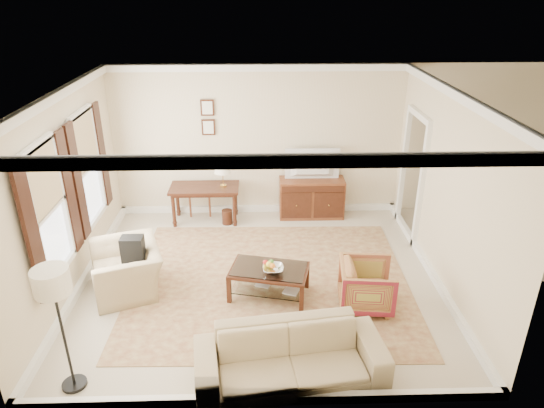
{
  "coord_description": "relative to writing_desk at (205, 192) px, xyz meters",
  "views": [
    {
      "loc": [
        0.0,
        -6.39,
        4.24
      ],
      "look_at": [
        0.2,
        0.3,
        1.15
      ],
      "focal_mm": 32.0,
      "sensor_mm": 36.0,
      "label": 1
    }
  ],
  "objects": [
    {
      "name": "room_shell",
      "position": [
        1.03,
        -2.08,
        1.87
      ],
      "size": [
        5.51,
        5.01,
        2.91
      ],
      "color": "beige",
      "rests_on": "ground"
    },
    {
      "name": "annex_bedroom",
      "position": [
        5.52,
        -0.93,
        -0.26
      ],
      "size": [
        3.0,
        2.7,
        2.9
      ],
      "color": "beige",
      "rests_on": "ground"
    },
    {
      "name": "window_front",
      "position": [
        -1.67,
        -2.78,
        0.95
      ],
      "size": [
        0.12,
        1.56,
        1.8
      ],
      "primitive_type": null,
      "color": "#CCB284",
      "rests_on": "room_shell"
    },
    {
      "name": "window_rear",
      "position": [
        -1.67,
        -1.18,
        0.95
      ],
      "size": [
        0.12,
        1.56,
        1.8
      ],
      "primitive_type": null,
      "color": "#CCB284",
      "rests_on": "room_shell"
    },
    {
      "name": "doorway",
      "position": [
        3.74,
        -0.58,
        0.48
      ],
      "size": [
        0.1,
        1.12,
        2.25
      ],
      "primitive_type": null,
      "color": "white",
      "rests_on": "room_shell"
    },
    {
      "name": "rug",
      "position": [
        1.18,
        -2.15,
        -0.59
      ],
      "size": [
        4.3,
        3.71,
        0.01
      ],
      "primitive_type": "cube",
      "rotation": [
        0.0,
        0.0,
        -0.02
      ],
      "color": "brown",
      "rests_on": "room_shell"
    },
    {
      "name": "writing_desk",
      "position": [
        0.0,
        0.0,
        0.0
      ],
      "size": [
        1.3,
        0.65,
        0.71
      ],
      "color": "#3D1C11",
      "rests_on": "room_shell"
    },
    {
      "name": "desk_chair",
      "position": [
        -0.13,
        0.35,
        -0.07
      ],
      "size": [
        0.46,
        0.46,
        1.05
      ],
      "primitive_type": null,
      "rotation": [
        0.0,
        0.0,
        -0.03
      ],
      "color": "brown",
      "rests_on": "room_shell"
    },
    {
      "name": "desk_lamp",
      "position": [
        0.36,
        -0.0,
        0.36
      ],
      "size": [
        0.32,
        0.32,
        0.5
      ],
      "primitive_type": null,
      "color": "silver",
      "rests_on": "writing_desk"
    },
    {
      "name": "framed_prints",
      "position": [
        0.1,
        0.39,
        1.34
      ],
      "size": [
        0.25,
        0.04,
        0.68
      ],
      "primitive_type": null,
      "color": "#3D1C11",
      "rests_on": "room_shell"
    },
    {
      "name": "sideboard",
      "position": [
        2.06,
        0.15,
        -0.21
      ],
      "size": [
        1.25,
        0.48,
        0.77
      ],
      "primitive_type": "cube",
      "color": "brown",
      "rests_on": "room_shell"
    },
    {
      "name": "tv",
      "position": [
        2.06,
        0.13,
        0.66
      ],
      "size": [
        0.99,
        0.57,
        0.13
      ],
      "primitive_type": "imported",
      "rotation": [
        0.0,
        0.0,
        3.14
      ],
      "color": "black",
      "rests_on": "sideboard"
    },
    {
      "name": "coffee_table",
      "position": [
        1.16,
        -2.51,
        -0.24
      ],
      "size": [
        1.23,
        0.88,
        0.47
      ],
      "rotation": [
        0.0,
        0.0,
        -0.23
      ],
      "color": "#3D1C11",
      "rests_on": "room_shell"
    },
    {
      "name": "fruit_bowl",
      "position": [
        1.22,
        -2.6,
        -0.07
      ],
      "size": [
        0.42,
        0.42,
        0.1
      ],
      "primitive_type": "imported",
      "color": "silver",
      "rests_on": "coffee_table"
    },
    {
      "name": "book_a",
      "position": [
        1.0,
        -2.4,
        -0.41
      ],
      "size": [
        0.27,
        0.15,
        0.38
      ],
      "primitive_type": "imported",
      "rotation": [
        0.0,
        0.0,
        -0.43
      ],
      "color": "brown",
      "rests_on": "coffee_table"
    },
    {
      "name": "book_b",
      "position": [
        1.4,
        -2.59,
        -0.42
      ],
      "size": [
        0.27,
        0.14,
        0.38
      ],
      "primitive_type": "imported",
      "rotation": [
        0.0,
        0.0,
        -0.41
      ],
      "color": "brown",
      "rests_on": "coffee_table"
    },
    {
      "name": "striped_armchair",
      "position": [
        2.53,
        -2.81,
        -0.22
      ],
      "size": [
        0.76,
        0.8,
        0.76
      ],
      "primitive_type": "imported",
      "rotation": [
        0.0,
        0.0,
        1.47
      ],
      "color": "maroon",
      "rests_on": "room_shell"
    },
    {
      "name": "club_armchair",
      "position": [
        -0.94,
        -2.3,
        -0.12
      ],
      "size": [
        1.04,
        1.27,
        0.96
      ],
      "primitive_type": "imported",
      "rotation": [
        0.0,
        0.0,
        -1.23
      ],
      "color": "tan",
      "rests_on": "room_shell"
    },
    {
      "name": "backpack",
      "position": [
        -0.81,
        -2.3,
        0.13
      ],
      "size": [
        0.24,
        0.33,
        0.4
      ],
      "primitive_type": "cube",
      "rotation": [
        0.0,
        0.0,
        -1.52
      ],
      "color": "black",
      "rests_on": "club_armchair"
    },
    {
      "name": "sofa",
      "position": [
        1.37,
        -4.17,
        -0.17
      ],
      "size": [
        2.24,
        0.92,
        0.85
      ],
      "primitive_type": "imported",
      "rotation": [
        0.0,
        0.0,
        0.13
      ],
      "color": "tan",
      "rests_on": "room_shell"
    },
    {
      "name": "floor_lamp",
      "position": [
        -1.12,
        -4.21,
        0.72
      ],
      "size": [
        0.39,
        0.39,
        1.57
      ],
      "color": "black",
      "rests_on": "room_shell"
    }
  ]
}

